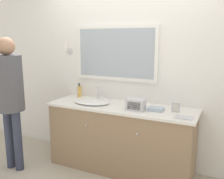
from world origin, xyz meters
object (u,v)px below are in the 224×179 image
(soap_bottle, at_px, (79,91))
(appliance_box, at_px, (136,105))
(sink_basin, at_px, (92,101))
(person, at_px, (9,89))
(picture_frame, at_px, (176,108))

(soap_bottle, height_order, appliance_box, soap_bottle)
(sink_basin, bearing_deg, person, -145.89)
(sink_basin, relative_size, soap_bottle, 2.51)
(picture_frame, bearing_deg, person, -162.25)
(person, bearing_deg, soap_bottle, 58.45)
(soap_bottle, height_order, person, person)
(sink_basin, height_order, appliance_box, sink_basin)
(sink_basin, bearing_deg, picture_frame, 2.34)
(appliance_box, bearing_deg, person, -161.43)
(picture_frame, height_order, person, person)
(sink_basin, bearing_deg, soap_bottle, 145.35)
(soap_bottle, distance_m, person, 0.96)
(person, bearing_deg, picture_frame, 17.75)
(soap_bottle, relative_size, person, 0.12)
(appliance_box, distance_m, picture_frame, 0.46)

